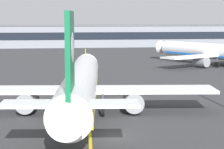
% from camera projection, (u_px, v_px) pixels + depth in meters
% --- Properties ---
extents(ground_plane, '(400.00, 400.00, 0.00)m').
position_uv_depth(ground_plane, '(113.00, 136.00, 40.70)').
color(ground_plane, '#353538').
extents(taxiway_centreline, '(13.28, 179.55, 0.01)m').
position_uv_depth(taxiway_centreline, '(87.00, 87.00, 70.16)').
color(taxiway_centreline, yellow).
rests_on(taxiway_centreline, ground).
extents(airliner_foreground, '(32.34, 41.50, 11.65)m').
position_uv_depth(airliner_foreground, '(80.00, 85.00, 50.24)').
color(airliner_foreground, white).
rests_on(airliner_foreground, ground).
extents(airliner_background, '(29.63, 36.99, 11.29)m').
position_uv_depth(airliner_background, '(218.00, 52.00, 100.32)').
color(airliner_background, white).
rests_on(airliner_background, ground).
extents(safety_cone_by_nose_gear, '(0.44, 0.44, 0.55)m').
position_uv_depth(safety_cone_by_nose_gear, '(79.00, 89.00, 66.38)').
color(safety_cone_by_nose_gear, orange).
rests_on(safety_cone_by_nose_gear, ground).
extents(terminal_building, '(117.55, 12.40, 8.59)m').
position_uv_depth(terminal_building, '(96.00, 36.00, 169.11)').
color(terminal_building, gray).
rests_on(terminal_building, ground).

